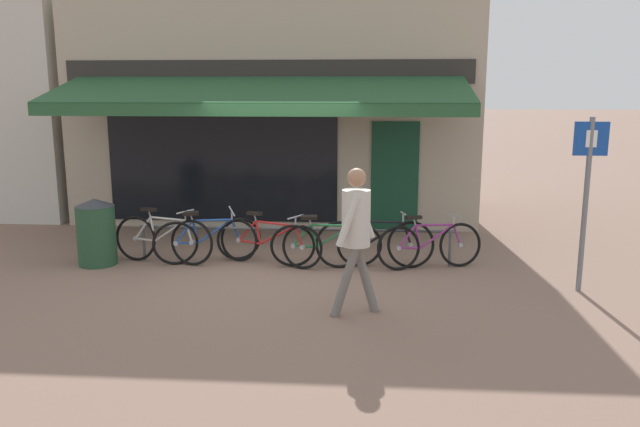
# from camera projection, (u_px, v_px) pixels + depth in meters

# --- Properties ---
(ground_plane) EXTENTS (160.00, 160.00, 0.00)m
(ground_plane) POSITION_uv_depth(u_px,v_px,m) (275.00, 267.00, 9.59)
(ground_plane) COLOR #846656
(shop_front) EXTENTS (8.13, 4.91, 4.98)m
(shop_front) POSITION_uv_depth(u_px,v_px,m) (278.00, 99.00, 13.24)
(shop_front) COLOR tan
(shop_front) RESTS_ON ground_plane
(bike_rack_rail) EXTENTS (4.93, 0.04, 0.57)m
(bike_rack_rail) POSITION_uv_depth(u_px,v_px,m) (294.00, 233.00, 9.73)
(bike_rack_rail) COLOR #47494F
(bike_rack_rail) RESTS_ON ground_plane
(bicycle_silver) EXTENTS (1.70, 0.53, 0.87)m
(bicycle_silver) POSITION_uv_depth(u_px,v_px,m) (163.00, 239.00, 9.79)
(bicycle_silver) COLOR black
(bicycle_silver) RESTS_ON ground_plane
(bicycle_blue) EXTENTS (1.62, 0.71, 0.86)m
(bicycle_blue) POSITION_uv_depth(u_px,v_px,m) (207.00, 240.00, 9.77)
(bicycle_blue) COLOR black
(bicycle_blue) RESTS_ON ground_plane
(bicycle_red) EXTENTS (1.72, 0.70, 0.82)m
(bicycle_red) POSITION_uv_depth(u_px,v_px,m) (270.00, 242.00, 9.67)
(bicycle_red) COLOR black
(bicycle_red) RESTS_ON ground_plane
(bicycle_green) EXTENTS (1.72, 0.52, 0.86)m
(bicycle_green) POSITION_uv_depth(u_px,v_px,m) (326.00, 244.00, 9.51)
(bicycle_green) COLOR black
(bicycle_green) RESTS_ON ground_plane
(bicycle_black) EXTENTS (1.83, 0.52, 0.88)m
(bicycle_black) POSITION_uv_depth(u_px,v_px,m) (375.00, 243.00, 9.52)
(bicycle_black) COLOR black
(bicycle_black) RESTS_ON ground_plane
(bicycle_purple) EXTENTS (1.64, 0.69, 0.84)m
(bicycle_purple) POSITION_uv_depth(u_px,v_px,m) (429.00, 245.00, 9.49)
(bicycle_purple) COLOR black
(bicycle_purple) RESTS_ON ground_plane
(pedestrian_adult) EXTENTS (0.60, 0.57, 1.80)m
(pedestrian_adult) POSITION_uv_depth(u_px,v_px,m) (356.00, 225.00, 7.40)
(pedestrian_adult) COLOR slate
(pedestrian_adult) RESTS_ON ground_plane
(litter_bin) EXTENTS (0.60, 0.60, 1.05)m
(litter_bin) POSITION_uv_depth(u_px,v_px,m) (96.00, 232.00, 9.66)
(litter_bin) COLOR #23472D
(litter_bin) RESTS_ON ground_plane
(parking_sign) EXTENTS (0.44, 0.07, 2.34)m
(parking_sign) POSITION_uv_depth(u_px,v_px,m) (587.00, 186.00, 8.20)
(parking_sign) COLOR slate
(parking_sign) RESTS_ON ground_plane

